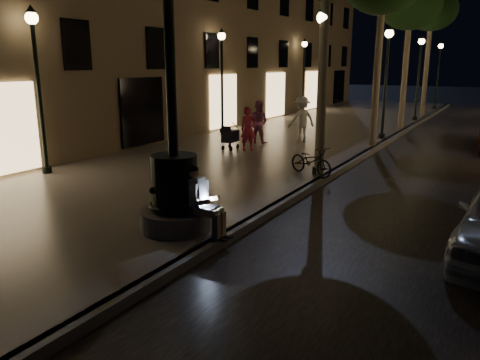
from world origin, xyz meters
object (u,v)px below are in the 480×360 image
Objects in this scene: lamp_left_c at (304,67)px; pedestrian_pink at (258,122)px; lamp_curb_d at (439,66)px; lamp_left_b at (222,68)px; fountain_lamppost at (174,180)px; lamp_curb_a at (321,70)px; lamp_curb_c at (419,67)px; pedestrian_red at (248,129)px; lamp_left_a at (37,70)px; bicycle at (311,161)px; tree_far at (432,11)px; tree_third at (410,6)px; pedestrian_white at (302,119)px; stroller at (230,136)px; seated_man_laptop at (201,198)px; lamp_curb_b at (387,68)px.

lamp_left_c is 12.49m from pedestrian_pink.
lamp_curb_d is 1.00× the size of lamp_left_b.
fountain_lamppost is 6.37m from lamp_curb_a.
lamp_left_c is at bearing 180.00° from lamp_curb_c.
lamp_left_a is at bearing -165.16° from pedestrian_red.
fountain_lamppost is 3.20× the size of bicycle.
lamp_curb_c is at bearing -109.65° from pedestrian_pink.
fountain_lamppost is 0.69× the size of tree_far.
lamp_left_a is at bearing -150.60° from lamp_curb_a.
pedestrian_white is (-2.73, -6.73, -4.99)m from tree_third.
pedestrian_white is at bearing 58.20° from stroller.
pedestrian_red is 1.01× the size of bicycle.
lamp_left_c reaches higher than seated_man_laptop.
lamp_left_b is at bearing -33.69° from pedestrian_pink.
fountain_lamppost is 1.08× the size of lamp_left_c.
lamp_curb_c is 2.74× the size of pedestrian_pink.
pedestrian_pink is at bearing 108.84° from fountain_lamppost.
lamp_curb_d reaches higher than pedestrian_pink.
lamp_left_c is 11.77m from pedestrian_white.
seated_man_laptop is at bearing -156.12° from bicycle.
fountain_lamppost is 13.75m from lamp_left_b.
pedestrian_red is 3.06m from pedestrian_white.
tree_third is 8.65m from lamp_left_c.
pedestrian_white is 1.17× the size of bicycle.
bicycle is (-0.01, 5.73, -0.29)m from seated_man_laptop.
bicycle is at bearing -41.84° from lamp_left_b.
lamp_curb_a is 2.62m from bicycle.
lamp_left_a is at bearing 164.08° from seated_man_laptop.
lamp_curb_a is (-0.08, -18.00, -3.20)m from tree_far.
lamp_left_a and lamp_left_b have the same top height.
tree_far is 1.56× the size of lamp_curb_b.
seated_man_laptop is at bearing -67.05° from stroller.
lamp_curb_c is 8.00m from lamp_curb_d.
stroller is at bearing 114.07° from fountain_lamppost.
tree_third reaches higher than stroller.
lamp_left_a is (-7.10, -20.00, 0.00)m from lamp_curb_c.
lamp_curb_a is 2.74× the size of pedestrian_pink.
lamp_curb_a is at bearing -90.25° from tree_far.
lamp_curb_c is 1.00× the size of lamp_curb_d.
lamp_curb_d is (0.09, 30.00, 2.32)m from seated_man_laptop.
stroller is 0.64× the size of bicycle.
lamp_curb_c reaches higher than pedestrian_white.
lamp_left_b is 4.90m from pedestrian_white.
seated_man_laptop is 0.28× the size of lamp_left_c.
pedestrian_red is (-2.97, 8.36, -0.19)m from fountain_lamppost.
lamp_curb_b is at bearing -136.95° from pedestrian_pink.
tree_third is at bearing 40.20° from lamp_left_b.
tree_far is at bearing 15.57° from lamp_left_c.
lamp_left_b is at bearing 139.80° from lamp_curb_a.
pedestrian_red is (-3.67, 2.36, -2.22)m from lamp_curb_a.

